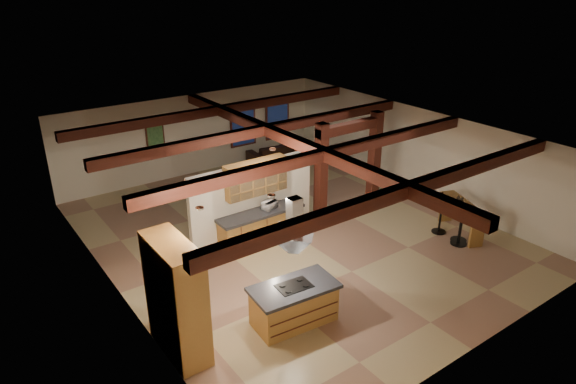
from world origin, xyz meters
The scene contains 23 objects.
ground centered at (0.00, 0.00, 0.00)m, with size 12.00×12.00×0.00m, color tan.
room_walls centered at (0.00, 0.00, 1.78)m, with size 12.00×12.00×12.00m.
ceiling_beams centered at (0.00, 0.00, 2.76)m, with size 10.00×12.00×0.28m.
timber_posts centered at (2.50, 0.50, 1.76)m, with size 2.50×0.30×2.90m.
partition_wall centered at (-1.00, 0.50, 1.10)m, with size 3.80×0.18×2.20m, color white.
pantry_cabinet centered at (-4.67, -2.60, 1.20)m, with size 0.67×1.60×2.40m.
back_counter centered at (-1.00, 0.11, 0.48)m, with size 2.50×0.66×0.94m.
upper_display_cabinet centered at (-1.00, 0.31, 1.85)m, with size 1.80×0.36×0.95m.
range_hood centered at (-2.34, -3.22, 1.78)m, with size 1.10×1.10×1.40m.
back_windows centered at (2.80, 5.93, 1.50)m, with size 2.70×0.07×1.70m.
framed_art centered at (-1.50, 5.94, 1.70)m, with size 0.65×0.05×0.85m.
recessed_cans centered at (-2.53, -1.93, 2.87)m, with size 3.16×2.46×0.03m.
kitchen_island centered at (-2.34, -3.22, 0.46)m, with size 1.91×1.13×0.91m.
dining_table centered at (-0.60, 2.21, 0.33)m, with size 1.87×1.04×0.66m, color #401E10.
sofa centered at (3.15, 5.33, 0.34)m, with size 2.31×0.90×0.67m, color black.
microwave centered at (-0.71, 0.11, 1.05)m, with size 0.40×0.27×0.22m, color silver.
bar_counter centered at (3.87, -2.76, 0.63)m, with size 1.10×1.83×0.94m.
side_table centered at (3.83, 4.93, 0.26)m, with size 0.41×0.41×0.51m, color #3A180E.
table_lamp centered at (3.83, 4.93, 0.74)m, with size 0.27×0.27×0.32m.
bar_stool_a centered at (3.46, -2.99, 0.64)m, with size 0.47×0.48×1.25m.
bar_stool_b centered at (3.32, -3.11, 0.64)m, with size 0.44×0.44×1.27m.
bar_stool_c centered at (3.44, -2.34, 0.59)m, with size 0.40×0.40×1.16m.
dining_chairs centered at (-0.60, 2.21, 0.60)m, with size 2.16×2.16×1.18m.
Camera 1 is at (-7.70, -10.40, 6.93)m, focal length 32.00 mm.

